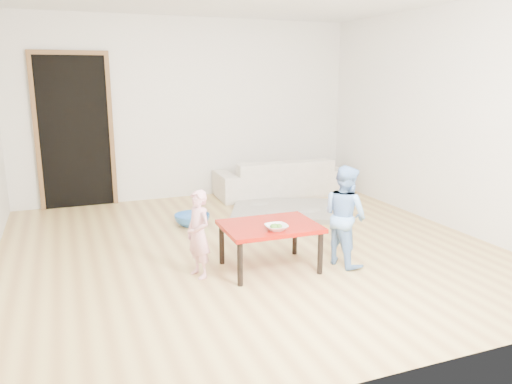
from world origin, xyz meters
TOP-DOWN VIEW (x-y plane):
  - floor at (0.00, 0.00)m, footprint 5.00×5.00m
  - back_wall at (0.00, 2.50)m, footprint 5.00×0.02m
  - right_wall at (2.50, 0.00)m, footprint 0.02×5.00m
  - doorway at (-1.60, 2.48)m, footprint 1.02×0.08m
  - sofa at (1.27, 2.05)m, footprint 1.96×0.83m
  - cushion at (0.97, 1.92)m, footprint 0.42×0.38m
  - red_table at (-0.03, -0.63)m, footprint 0.89×0.67m
  - bowl at (-0.05, -0.82)m, footprint 0.20×0.20m
  - broccoli at (-0.05, -0.82)m, footprint 0.12×0.12m
  - child_pink at (-0.70, -0.57)m, footprint 0.27×0.34m
  - child_blue at (0.69, -0.77)m, footprint 0.47×0.55m
  - basin at (-0.37, 1.01)m, footprint 0.43×0.43m
  - blanket at (0.90, 1.13)m, footprint 1.64×1.53m

SIDE VIEW (x-z plane):
  - floor at x=0.00m, z-range -0.01..0.01m
  - blanket at x=0.90m, z-range 0.00..0.07m
  - basin at x=-0.37m, z-range 0.00..0.13m
  - red_table at x=-0.03m, z-range 0.00..0.44m
  - sofa at x=1.27m, z-range 0.00..0.56m
  - child_pink at x=-0.70m, z-range 0.00..0.80m
  - cushion at x=0.97m, z-range 0.37..0.48m
  - bowl at x=-0.05m, z-range 0.44..0.49m
  - broccoli at x=-0.05m, z-range 0.44..0.49m
  - child_blue at x=0.69m, z-range 0.00..0.97m
  - doorway at x=-1.60m, z-range -0.03..2.08m
  - back_wall at x=0.00m, z-range 0.00..2.60m
  - right_wall at x=2.50m, z-range 0.00..2.60m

